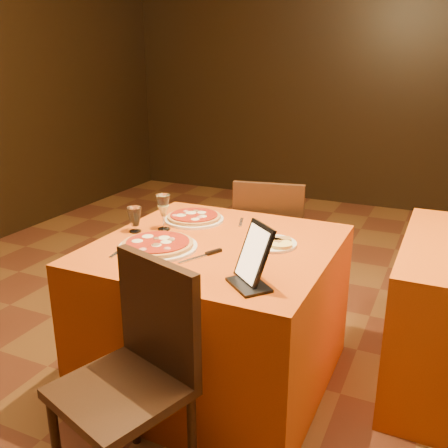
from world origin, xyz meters
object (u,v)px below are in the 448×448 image
at_px(main_table, 217,313).
at_px(tablet, 254,253).
at_px(chair_main_far, 272,246).
at_px(pizza_near, 158,245).
at_px(pizza_far, 194,218).
at_px(chair_main_near, 120,391).
at_px(wine_glass, 163,212).
at_px(water_glass, 135,220).

height_order(main_table, tablet, tablet).
relative_size(chair_main_far, pizza_near, 2.46).
relative_size(pizza_near, pizza_far, 1.14).
height_order(chair_main_far, pizza_far, chair_main_far).
distance_m(chair_main_near, tablet, 0.71).
relative_size(main_table, wine_glass, 5.79).
relative_size(chair_main_near, wine_glass, 4.79).
bearing_deg(chair_main_near, pizza_near, 127.41).
distance_m(pizza_near, pizza_far, 0.44).
distance_m(pizza_far, water_glass, 0.35).
xyz_separation_m(chair_main_near, pizza_near, (-0.22, 0.63, 0.31)).
height_order(pizza_far, water_glass, water_glass).
xyz_separation_m(wine_glass, water_glass, (-0.11, -0.09, -0.03)).
distance_m(chair_main_near, pizza_near, 0.73).
xyz_separation_m(chair_main_far, pizza_far, (-0.26, -0.55, 0.31)).
height_order(chair_main_far, tablet, tablet).
relative_size(pizza_far, wine_glass, 1.71).
height_order(wine_glass, tablet, tablet).
relative_size(pizza_near, tablet, 1.52).
relative_size(main_table, pizza_near, 2.97).
distance_m(main_table, wine_glass, 0.58).
xyz_separation_m(main_table, pizza_far, (-0.26, 0.26, 0.39)).
height_order(pizza_near, water_glass, water_glass).
bearing_deg(wine_glass, pizza_near, -64.71).
xyz_separation_m(water_glass, tablet, (0.77, -0.30, 0.06)).
relative_size(chair_main_far, wine_glass, 4.79).
xyz_separation_m(chair_main_near, pizza_far, (-0.26, 1.07, 0.31)).
height_order(chair_main_far, wine_glass, wine_glass).
distance_m(chair_main_near, pizza_far, 1.14).
distance_m(chair_main_near, chair_main_far, 1.62).
bearing_deg(water_glass, pizza_near, -33.23).
xyz_separation_m(main_table, water_glass, (-0.45, -0.03, 0.44)).
bearing_deg(tablet, water_glass, -160.61).
bearing_deg(pizza_near, tablet, -15.54).
height_order(chair_main_far, water_glass, chair_main_far).
distance_m(chair_main_far, wine_glass, 0.91).
distance_m(chair_main_near, wine_glass, 1.01).
relative_size(chair_main_near, tablet, 3.73).
bearing_deg(water_glass, pizza_far, 57.69).
relative_size(chair_main_near, chair_main_far, 1.00).
bearing_deg(pizza_near, chair_main_far, 77.66).
bearing_deg(wine_glass, chair_main_far, 66.12).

